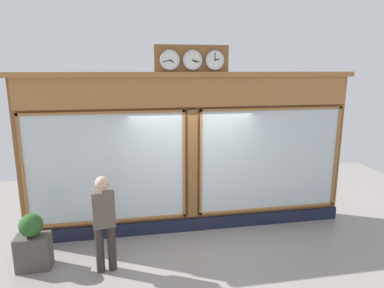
# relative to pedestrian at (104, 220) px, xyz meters

# --- Properties ---
(shop_facade) EXTENTS (6.86, 0.42, 3.84)m
(shop_facade) POSITION_rel_pedestrian_xyz_m (-1.71, -1.32, 0.75)
(shop_facade) COLOR brown
(shop_facade) RESTS_ON ground_plane
(pedestrian) EXTENTS (0.39, 0.27, 1.69)m
(pedestrian) POSITION_rel_pedestrian_xyz_m (0.00, 0.00, 0.00)
(pedestrian) COLOR #312A24
(pedestrian) RESTS_ON ground_plane
(planter_box) EXTENTS (0.56, 0.36, 0.60)m
(planter_box) POSITION_rel_pedestrian_xyz_m (1.23, -0.30, -0.63)
(planter_box) COLOR #4C4742
(planter_box) RESTS_ON ground_plane
(planter_shrub) EXTENTS (0.39, 0.39, 0.39)m
(planter_shrub) POSITION_rel_pedestrian_xyz_m (1.23, -0.30, -0.13)
(planter_shrub) COLOR #285623
(planter_shrub) RESTS_ON planter_box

